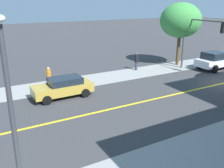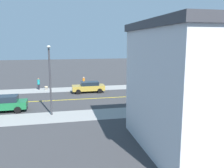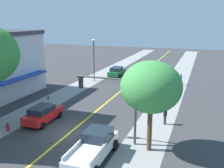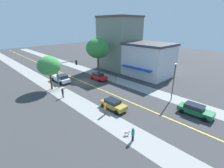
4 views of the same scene
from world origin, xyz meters
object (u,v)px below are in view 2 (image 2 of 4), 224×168
at_px(red_sedan_left_curb, 200,93).
at_px(pedestrian_black_shirt, 142,79).
at_px(traffic_light_mast, 181,63).
at_px(white_pickup_truck, 200,82).
at_px(small_dog, 46,87).
at_px(parking_meter, 179,98).
at_px(street_lamp, 50,73).
at_px(pedestrian_teal_shirt, 39,84).
at_px(street_tree_left_near, 175,55).
at_px(pedestrian_orange_shirt, 84,83).
at_px(green_sedan_left_curb, 2,104).
at_px(gold_sedan_right_curb, 89,87).

height_order(red_sedan_left_curb, pedestrian_black_shirt, pedestrian_black_shirt).
xyz_separation_m(traffic_light_mast, white_pickup_truck, (-0.49, -3.04, -2.82)).
bearing_deg(small_dog, red_sedan_left_curb, 86.96).
xyz_separation_m(parking_meter, traffic_light_mast, (9.43, -5.15, 2.88)).
distance_m(street_lamp, pedestrian_teal_shirt, 13.36).
distance_m(traffic_light_mast, street_lamp, 20.75).
xyz_separation_m(street_tree_left_near, red_sedan_left_curb, (-10.39, 1.92, -3.95)).
distance_m(street_tree_left_near, pedestrian_teal_shirt, 21.34).
bearing_deg(small_dog, street_tree_left_near, 116.98).
bearing_deg(parking_meter, traffic_light_mast, -28.63).
distance_m(traffic_light_mast, pedestrian_orange_shirt, 14.49).
bearing_deg(small_dog, pedestrian_teal_shirt, -77.22).
height_order(red_sedan_left_curb, green_sedan_left_curb, red_sedan_left_curb).
distance_m(street_lamp, small_dog, 13.10).
height_order(street_tree_left_near, white_pickup_truck, street_tree_left_near).
bearing_deg(pedestrian_black_shirt, green_sedan_left_curb, 60.80).
height_order(traffic_light_mast, white_pickup_truck, traffic_light_mast).
bearing_deg(pedestrian_orange_shirt, street_lamp, -166.97).
bearing_deg(white_pickup_truck, street_lamp, 22.88).
bearing_deg(white_pickup_truck, parking_meter, 46.95).
bearing_deg(small_dog, pedestrian_black_shirt, 118.39).
bearing_deg(street_tree_left_near, pedestrian_teal_shirt, 89.32).
distance_m(parking_meter, white_pickup_truck, 12.12).
height_order(parking_meter, small_dog, parking_meter).
xyz_separation_m(street_tree_left_near, green_sedan_left_curb, (-10.47, 23.53, -3.96)).
xyz_separation_m(green_sedan_left_curb, pedestrian_black_shirt, (10.83, -18.29, 0.15)).
bearing_deg(parking_meter, small_dog, 49.38).
bearing_deg(street_lamp, red_sedan_left_curb, -82.66).
bearing_deg(small_dog, white_pickup_truck, 108.58).
bearing_deg(pedestrian_black_shirt, parking_meter, 118.26).
xyz_separation_m(parking_meter, pedestrian_black_shirt, (12.60, -0.42, 0.12)).
bearing_deg(red_sedan_left_curb, white_pickup_truck, -122.30).
distance_m(traffic_light_mast, small_dog, 19.89).
relative_size(gold_sedan_right_curb, pedestrian_teal_shirt, 2.62).
height_order(red_sedan_left_curb, pedestrian_orange_shirt, pedestrian_orange_shirt).
relative_size(traffic_light_mast, pedestrian_orange_shirt, 3.05).
height_order(street_lamp, pedestrian_black_shirt, street_lamp).
height_order(parking_meter, white_pickup_truck, white_pickup_truck).
relative_size(gold_sedan_right_curb, small_dog, 5.96).
bearing_deg(street_lamp, pedestrian_teal_shirt, 9.49).
relative_size(traffic_light_mast, green_sedan_left_curb, 1.19).
distance_m(traffic_light_mast, pedestrian_teal_shirt, 20.88).
bearing_deg(pedestrian_black_shirt, traffic_light_mast, 176.28).
distance_m(red_sedan_left_curb, pedestrian_black_shirt, 11.25).
bearing_deg(street_lamp, street_tree_left_near, -56.28).
bearing_deg(green_sedan_left_curb, traffic_light_mast, -162.79).
bearing_deg(white_pickup_truck, pedestrian_black_shirt, -25.85).
bearing_deg(pedestrian_teal_shirt, traffic_light_mast, 37.40).
xyz_separation_m(pedestrian_black_shirt, pedestrian_orange_shirt, (-1.54, 9.41, 0.02)).
relative_size(parking_meter, green_sedan_left_curb, 0.27).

